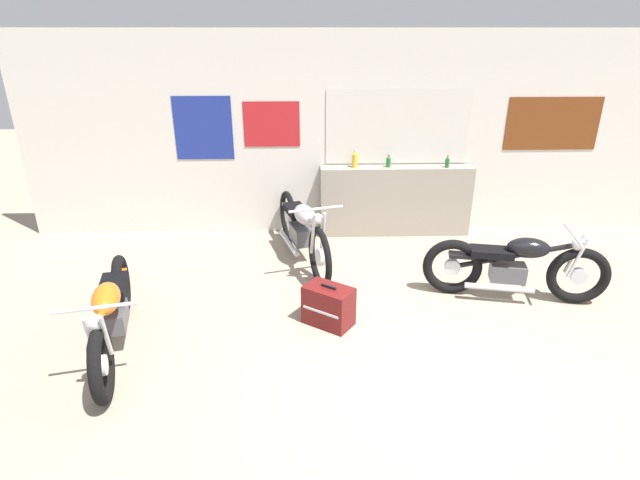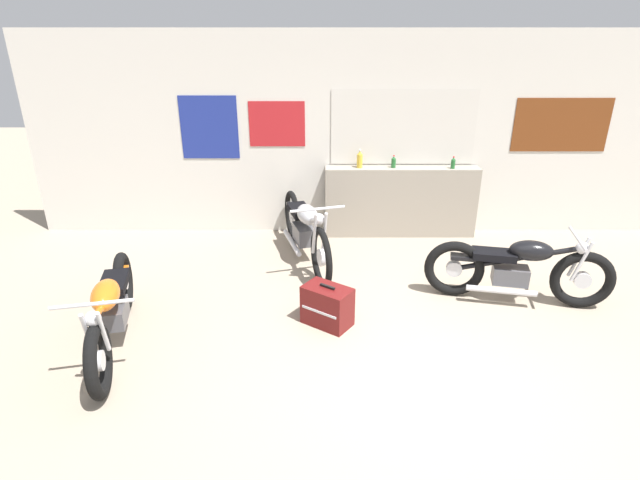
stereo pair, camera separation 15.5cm
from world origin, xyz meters
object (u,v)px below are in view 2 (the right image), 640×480
motorcycle_silver (305,229)px  hard_case_darkred (327,306)px  bottle_center (453,163)px  motorcycle_orange (111,310)px  bottle_left_center (393,162)px  motorcycle_black (517,269)px  bottle_leftmost (359,160)px

motorcycle_silver → hard_case_darkred: bearing=-80.1°
bottle_center → motorcycle_orange: bottle_center is taller
bottle_left_center → motorcycle_black: size_ratio=0.09×
bottle_leftmost → bottle_left_center: bearing=0.3°
bottle_center → motorcycle_silver: size_ratio=0.08×
motorcycle_black → motorcycle_silver: size_ratio=0.94×
bottle_left_center → motorcycle_black: 2.35m
bottle_left_center → bottle_center: size_ratio=1.03×
motorcycle_black → hard_case_darkred: size_ratio=3.50×
bottle_leftmost → motorcycle_orange: bearing=-131.9°
motorcycle_black → motorcycle_silver: (-2.33, 1.06, 0.05)m
bottle_left_center → motorcycle_silver: bottle_left_center is taller
motorcycle_black → bottle_left_center: bearing=119.9°
bottle_leftmost → motorcycle_silver: (-0.74, -0.89, -0.68)m
motorcycle_orange → motorcycle_silver: size_ratio=0.96×
bottle_center → bottle_leftmost: bearing=178.0°
bottle_left_center → motorcycle_black: bottle_left_center is taller
bottle_center → hard_case_darkred: bottle_center is taller
bottle_leftmost → motorcycle_silver: bottle_leftmost is taller
bottle_leftmost → motorcycle_silver: 1.34m
motorcycle_orange → motorcycle_silver: (1.75, 1.89, 0.05)m
motorcycle_orange → motorcycle_silver: 2.58m
bottle_leftmost → motorcycle_black: (1.59, -1.95, -0.72)m
bottle_left_center → bottle_center: 0.82m
motorcycle_black → hard_case_darkred: bearing=-167.3°
bottle_left_center → hard_case_darkred: 2.74m
bottle_left_center → motorcycle_silver: size_ratio=0.08×
motorcycle_orange → motorcycle_silver: bearing=47.2°
motorcycle_silver → hard_case_darkred: (0.26, -1.52, -0.23)m
bottle_center → motorcycle_black: bottle_center is taller
motorcycle_black → bottle_center: bearing=99.1°
bottle_center → motorcycle_black: (0.30, -1.90, -0.68)m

